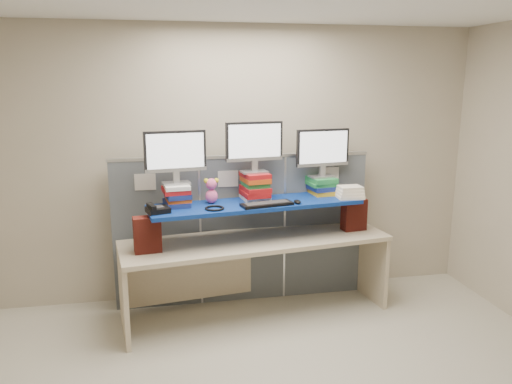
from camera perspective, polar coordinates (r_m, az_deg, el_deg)
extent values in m
cube|color=#BAAF99|center=(3.26, 3.63, -2.56)|extent=(5.00, 4.00, 2.80)
cube|color=#4E555C|center=(5.05, -11.30, -4.88)|extent=(0.85, 0.05, 1.50)
cube|color=#4E555C|center=(5.11, -1.52, -4.41)|extent=(0.85, 0.05, 1.50)
cube|color=#4E555C|center=(5.32, 7.76, -3.84)|extent=(0.85, 0.05, 1.50)
cube|color=silver|center=(4.94, -1.57, 4.10)|extent=(2.60, 0.06, 0.03)
cube|color=silver|center=(4.88, -12.55, 1.13)|extent=(0.20, 0.00, 0.16)
cube|color=silver|center=(4.92, -3.22, 1.52)|extent=(0.20, 0.00, 0.16)
cube|color=silver|center=(4.96, -0.36, 1.63)|extent=(0.20, 0.00, 0.16)
cube|color=silver|center=(5.17, 8.40, 1.94)|extent=(0.20, 0.00, 0.16)
cube|color=beige|center=(4.79, 0.00, -5.57)|extent=(2.62, 1.08, 0.04)
cube|color=beige|center=(4.70, -14.90, -11.43)|extent=(0.14, 0.69, 0.73)
cube|color=beige|center=(5.43, 12.73, -7.97)|extent=(0.14, 0.69, 0.73)
cube|color=maroon|center=(4.47, -12.31, -4.77)|extent=(0.25, 0.16, 0.32)
cube|color=maroon|center=(5.10, 11.12, -2.54)|extent=(0.25, 0.16, 0.32)
cube|color=navy|center=(4.68, 0.00, -1.41)|extent=(2.06, 0.77, 0.04)
cube|color=navy|center=(4.62, -9.07, -1.25)|extent=(0.25, 0.31, 0.05)
cube|color=#C44612|center=(4.61, -8.89, -0.76)|extent=(0.24, 0.30, 0.03)
cube|color=navy|center=(4.59, -8.93, -0.34)|extent=(0.25, 0.29, 0.04)
cube|color=#A61317|center=(4.59, -9.14, 0.21)|extent=(0.26, 0.32, 0.04)
cube|color=white|center=(4.57, -9.06, 0.67)|extent=(0.24, 0.30, 0.04)
cube|color=white|center=(4.80, -0.14, -0.59)|extent=(0.27, 0.31, 0.04)
cube|color=#A61317|center=(4.77, -0.15, -0.15)|extent=(0.27, 0.32, 0.05)
cube|color=#A61317|center=(4.77, -0.07, 0.39)|extent=(0.28, 0.33, 0.04)
cube|color=#23833E|center=(4.77, -0.09, 0.93)|extent=(0.25, 0.29, 0.04)
cube|color=#C44612|center=(4.75, -0.07, 1.43)|extent=(0.27, 0.31, 0.04)
cube|color=#A61317|center=(4.75, -0.12, 1.97)|extent=(0.28, 0.33, 0.04)
cube|color=gold|center=(5.06, 7.59, 0.02)|extent=(0.24, 0.29, 0.04)
cube|color=navy|center=(5.05, 7.61, 0.51)|extent=(0.28, 0.30, 0.05)
cube|color=#23833E|center=(5.05, 7.43, 0.98)|extent=(0.27, 0.29, 0.03)
cube|color=#23833E|center=(5.04, 7.47, 1.43)|extent=(0.28, 0.32, 0.05)
cube|color=#97989C|center=(4.57, -9.08, 1.01)|extent=(0.26, 0.19, 0.02)
cube|color=#97989C|center=(4.56, -9.11, 1.73)|extent=(0.06, 0.05, 0.10)
cube|color=black|center=(4.52, -9.21, 4.62)|extent=(0.55, 0.11, 0.37)
cube|color=white|center=(4.50, -9.20, 4.59)|extent=(0.51, 0.07, 0.32)
cube|color=#97989C|center=(4.74, -0.19, 2.32)|extent=(0.26, 0.19, 0.02)
cube|color=#97989C|center=(4.73, -0.19, 3.01)|extent=(0.06, 0.05, 0.10)
cube|color=black|center=(4.70, -0.20, 5.81)|extent=(0.55, 0.11, 0.37)
cube|color=white|center=(4.68, -0.15, 5.78)|extent=(0.51, 0.07, 0.32)
cube|color=#97989C|center=(5.03, 7.54, 1.77)|extent=(0.26, 0.19, 0.02)
cube|color=#97989C|center=(5.02, 7.56, 2.43)|extent=(0.06, 0.05, 0.10)
cube|color=black|center=(4.98, 7.64, 5.06)|extent=(0.55, 0.11, 0.37)
cube|color=white|center=(4.96, 7.71, 5.03)|extent=(0.51, 0.07, 0.32)
cube|color=black|center=(4.56, 1.26, -1.41)|extent=(0.50, 0.25, 0.03)
cube|color=#2B2B2E|center=(4.55, 1.26, -1.22)|extent=(0.43, 0.19, 0.00)
ellipsoid|color=black|center=(4.65, 4.75, -1.11)|extent=(0.10, 0.13, 0.03)
cube|color=black|center=(4.40, -11.14, -2.03)|extent=(0.23, 0.21, 0.05)
cube|color=#2B2B2E|center=(4.40, -11.15, -1.68)|extent=(0.12, 0.12, 0.01)
cube|color=black|center=(4.38, -11.86, -1.61)|extent=(0.09, 0.17, 0.03)
torus|color=black|center=(4.45, -4.76, -1.86)|extent=(0.21, 0.21, 0.02)
ellipsoid|color=#EB5994|center=(4.65, -5.09, -0.50)|extent=(0.11, 0.10, 0.13)
sphere|color=#EB5994|center=(4.63, -5.12, 0.92)|extent=(0.10, 0.10, 0.10)
sphere|color=yellow|center=(4.62, -5.71, 1.27)|extent=(0.05, 0.05, 0.05)
sphere|color=yellow|center=(4.63, -4.55, 1.32)|extent=(0.05, 0.05, 0.05)
cube|color=white|center=(4.94, 10.68, -0.51)|extent=(0.25, 0.20, 0.03)
cube|color=white|center=(4.93, 10.69, -0.17)|extent=(0.24, 0.19, 0.03)
cube|color=white|center=(4.92, 10.70, 0.16)|extent=(0.23, 0.18, 0.03)
cube|color=white|center=(4.92, 10.72, 0.49)|extent=(0.22, 0.17, 0.03)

